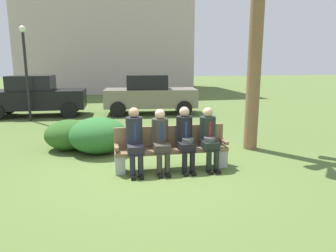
% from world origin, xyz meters
% --- Properties ---
extents(ground_plane, '(80.00, 80.00, 0.00)m').
position_xyz_m(ground_plane, '(0.00, 0.00, 0.00)').
color(ground_plane, '#516931').
extents(park_bench, '(2.38, 0.44, 0.90)m').
position_xyz_m(park_bench, '(0.36, -0.05, 0.44)').
color(park_bench, brown).
rests_on(park_bench, ground).
extents(seated_man_leftmost, '(0.34, 0.72, 1.34)m').
position_xyz_m(seated_man_leftmost, '(-0.42, -0.18, 0.75)').
color(seated_man_leftmost, '#23232D').
rests_on(seated_man_leftmost, ground).
extents(seated_man_centerleft, '(0.34, 0.72, 1.29)m').
position_xyz_m(seated_man_centerleft, '(0.11, -0.18, 0.72)').
color(seated_man_centerleft, '#38332D').
rests_on(seated_man_centerleft, ground).
extents(seated_man_centerright, '(0.34, 0.72, 1.32)m').
position_xyz_m(seated_man_centerright, '(0.63, -0.19, 0.73)').
color(seated_man_centerright, black).
rests_on(seated_man_centerright, ground).
extents(seated_man_rightmost, '(0.34, 0.72, 1.30)m').
position_xyz_m(seated_man_rightmost, '(1.15, -0.19, 0.72)').
color(seated_man_rightmost, '#1E2823').
rests_on(seated_man_rightmost, ground).
extents(shrub_near_bench, '(1.24, 1.13, 0.77)m').
position_xyz_m(shrub_near_bench, '(-1.93, 1.90, 0.39)').
color(shrub_near_bench, '#2D5A20').
rests_on(shrub_near_bench, ground).
extents(shrub_mid_lawn, '(1.43, 1.31, 0.90)m').
position_xyz_m(shrub_mid_lawn, '(-1.17, 1.42, 0.45)').
color(shrub_mid_lawn, '#2A652C').
rests_on(shrub_mid_lawn, ground).
extents(shrub_far_lawn, '(1.09, 1.00, 0.68)m').
position_xyz_m(shrub_far_lawn, '(-1.15, 1.83, 0.34)').
color(shrub_far_lawn, '#2F6334').
rests_on(shrub_far_lawn, ground).
extents(parked_car_near, '(3.95, 1.80, 1.68)m').
position_xyz_m(parked_car_near, '(-3.80, 7.40, 0.84)').
color(parked_car_near, black).
rests_on(parked_car_near, ground).
extents(parked_car_far, '(4.04, 2.04, 1.68)m').
position_xyz_m(parked_car_far, '(0.92, 7.06, 0.84)').
color(parked_car_far, slate).
rests_on(parked_car_far, ground).
extents(street_lamp, '(0.24, 0.24, 3.51)m').
position_xyz_m(street_lamp, '(-3.82, 6.27, 2.16)').
color(street_lamp, black).
rests_on(street_lamp, ground).
extents(building_backdrop, '(12.58, 9.32, 10.88)m').
position_xyz_m(building_backdrop, '(-0.69, 19.92, 5.46)').
color(building_backdrop, '#BDA9A6').
rests_on(building_backdrop, ground).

